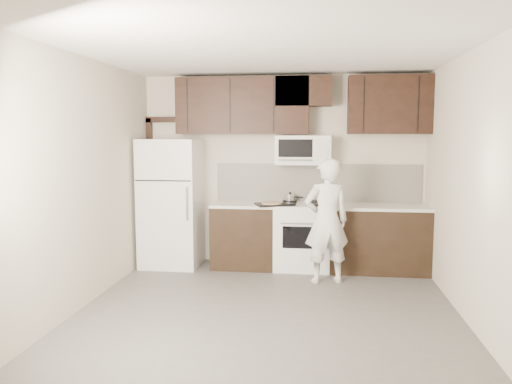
% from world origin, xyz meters
% --- Properties ---
extents(floor, '(4.50, 4.50, 0.00)m').
position_xyz_m(floor, '(0.00, 0.00, 0.00)').
color(floor, '#53504E').
rests_on(floor, ground).
extents(back_wall, '(4.00, 0.00, 4.00)m').
position_xyz_m(back_wall, '(0.00, 2.25, 1.35)').
color(back_wall, beige).
rests_on(back_wall, ground).
extents(ceiling, '(4.50, 4.50, 0.00)m').
position_xyz_m(ceiling, '(0.00, 0.00, 2.70)').
color(ceiling, white).
rests_on(ceiling, back_wall).
extents(counter_run, '(2.95, 0.64, 0.91)m').
position_xyz_m(counter_run, '(0.60, 1.94, 0.46)').
color(counter_run, black).
rests_on(counter_run, floor).
extents(stove, '(0.76, 0.66, 0.94)m').
position_xyz_m(stove, '(0.30, 1.94, 0.46)').
color(stove, white).
rests_on(stove, floor).
extents(backsplash, '(2.90, 0.02, 0.54)m').
position_xyz_m(backsplash, '(0.50, 2.24, 1.18)').
color(backsplash, silver).
rests_on(backsplash, counter_run).
extents(upper_cabinets, '(3.48, 0.35, 0.78)m').
position_xyz_m(upper_cabinets, '(0.21, 2.08, 2.28)').
color(upper_cabinets, black).
rests_on(upper_cabinets, back_wall).
extents(microwave, '(0.76, 0.42, 0.40)m').
position_xyz_m(microwave, '(0.30, 2.06, 1.65)').
color(microwave, white).
rests_on(microwave, upper_cabinets).
extents(refrigerator, '(0.80, 0.76, 1.80)m').
position_xyz_m(refrigerator, '(-1.55, 1.89, 0.90)').
color(refrigerator, white).
rests_on(refrigerator, floor).
extents(door_trim, '(0.50, 0.08, 2.12)m').
position_xyz_m(door_trim, '(-1.92, 2.21, 1.25)').
color(door_trim, black).
rests_on(door_trim, floor).
extents(saucepan, '(0.27, 0.16, 0.15)m').
position_xyz_m(saucepan, '(0.12, 2.09, 0.97)').
color(saucepan, silver).
rests_on(saucepan, stove).
extents(baking_tray, '(0.51, 0.44, 0.02)m').
position_xyz_m(baking_tray, '(-0.11, 1.77, 0.92)').
color(baking_tray, black).
rests_on(baking_tray, counter_run).
extents(pizza, '(0.37, 0.37, 0.02)m').
position_xyz_m(pizza, '(-0.11, 1.77, 0.94)').
color(pizza, tan).
rests_on(pizza, baking_tray).
extents(person, '(0.66, 0.52, 1.57)m').
position_xyz_m(person, '(0.63, 1.32, 0.79)').
color(person, white).
rests_on(person, floor).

